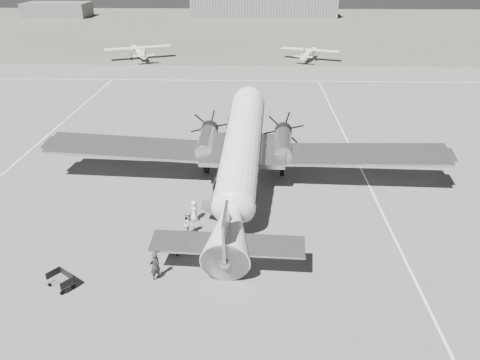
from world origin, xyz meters
The scene contains 15 objects.
ground centered at (0.00, 0.00, 0.00)m, with size 260.00×260.00×0.00m, color slate.
taxi_line_right centered at (12.00, 0.00, 0.01)m, with size 0.15×80.00×0.01m, color white.
taxi_line_left centered at (-18.00, 10.00, 0.01)m, with size 0.15×60.00×0.01m, color white.
taxi_line_horizon centered at (0.00, 40.00, 0.01)m, with size 90.00×0.15×0.01m, color white.
grass_infield centered at (0.00, 95.00, 0.00)m, with size 260.00×90.00×0.01m, color #5A574C.
hangar_main centered at (5.00, 120.00, 3.30)m, with size 42.00×14.00×6.60m.
shed_secondary centered at (-55.00, 115.00, 2.00)m, with size 18.00×10.00×4.00m, color #5B5B5B.
dc3_airliner centered at (1.92, 4.29, 3.04)m, with size 31.89×22.13×6.08m, color #B9B9BB, non-canonical shape.
light_plane_left centered at (-17.28, 54.34, 1.19)m, with size 11.49×9.32×2.38m, color silver, non-canonical shape.
light_plane_right centered at (12.08, 54.65, 1.06)m, with size 10.22×8.29×2.12m, color silver, non-canonical shape.
baggage_cart_near centered at (-1.31, -3.16, 0.47)m, with size 1.65×1.16×0.93m, color #5B5B5B, non-canonical shape.
baggage_cart_far centered at (-7.54, -7.00, 0.42)m, with size 1.50×1.06×0.85m, color #5B5B5B, non-canonical shape.
ground_crew centered at (-2.52, -6.09, 0.88)m, with size 0.64×0.42×1.76m, color #2B2B2B.
ramp_agent centered at (-1.23, -1.54, 0.88)m, with size 0.86×0.67×1.76m, color beige.
passenger centered at (-1.13, 0.41, 0.74)m, with size 0.73×0.47×1.49m, color silver.
Camera 1 is at (2.89, -27.18, 16.43)m, focal length 35.00 mm.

